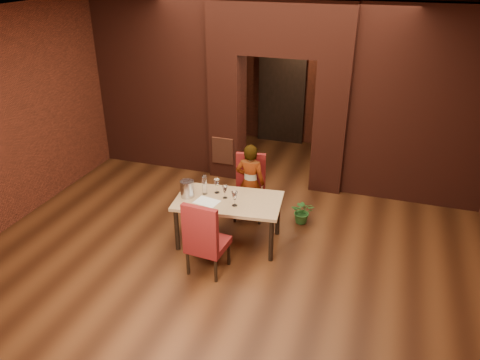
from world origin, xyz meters
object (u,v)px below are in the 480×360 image
(dining_table, at_px, (229,221))
(water_bottle, at_px, (205,185))
(chair_near, at_px, (208,236))
(chair_far, at_px, (249,188))
(wine_glass_c, at_px, (235,199))
(potted_plant, at_px, (303,211))
(person_seated, at_px, (250,183))
(wine_glass_a, at_px, (217,186))
(wine_bucket, at_px, (187,189))
(wine_glass_b, at_px, (225,192))

(dining_table, distance_m, water_bottle, 0.63)
(dining_table, relative_size, chair_near, 1.40)
(chair_far, xyz_separation_m, wine_glass_c, (0.08, -0.91, 0.30))
(chair_far, xyz_separation_m, potted_plant, (0.85, 0.10, -0.31))
(person_seated, relative_size, potted_plant, 3.23)
(person_seated, xyz_separation_m, wine_glass_a, (-0.33, -0.58, 0.17))
(wine_glass_a, height_order, wine_glass_c, wine_glass_c)
(dining_table, xyz_separation_m, wine_bucket, (-0.59, -0.09, 0.47))
(water_bottle, bearing_deg, wine_bucket, -143.29)
(potted_plant, bearing_deg, wine_glass_a, -147.65)
(wine_glass_a, distance_m, potted_plant, 1.49)
(chair_far, height_order, wine_glass_c, chair_far)
(chair_near, distance_m, potted_plant, 1.88)
(chair_far, xyz_separation_m, water_bottle, (-0.45, -0.71, 0.34))
(wine_bucket, bearing_deg, potted_plant, 32.66)
(wine_glass_a, distance_m, wine_glass_c, 0.46)
(wine_bucket, distance_m, potted_plant, 1.89)
(wine_glass_c, distance_m, wine_bucket, 0.73)
(dining_table, height_order, chair_far, chair_far)
(chair_far, height_order, water_bottle, chair_far)
(potted_plant, bearing_deg, person_seated, -169.64)
(water_bottle, distance_m, potted_plant, 1.66)
(person_seated, bearing_deg, wine_bucket, 49.04)
(chair_far, relative_size, chair_near, 0.96)
(wine_glass_c, height_order, wine_bucket, wine_bucket)
(chair_far, bearing_deg, wine_glass_c, -94.59)
(dining_table, xyz_separation_m, wine_glass_a, (-0.23, 0.14, 0.46))
(wine_glass_c, bearing_deg, wine_glass_a, 142.65)
(wine_glass_c, xyz_separation_m, wine_bucket, (-0.73, 0.04, 0.01))
(dining_table, distance_m, chair_far, 0.79)
(dining_table, distance_m, person_seated, 0.78)
(dining_table, height_order, wine_glass_b, wine_glass_b)
(person_seated, relative_size, wine_bucket, 5.27)
(wine_glass_b, relative_size, water_bottle, 0.64)
(dining_table, bearing_deg, chair_near, -98.97)
(wine_bucket, height_order, water_bottle, water_bottle)
(chair_near, height_order, wine_glass_b, chair_near)
(chair_far, bearing_deg, wine_glass_b, -109.16)
(wine_glass_b, relative_size, wine_glass_c, 0.87)
(chair_near, distance_m, wine_glass_b, 0.80)
(water_bottle, bearing_deg, wine_glass_a, 29.15)
(water_bottle, bearing_deg, person_seated, 54.00)
(wine_glass_a, distance_m, wine_bucket, 0.43)
(chair_far, height_order, wine_bucket, chair_far)
(wine_bucket, bearing_deg, chair_far, 53.05)
(dining_table, height_order, water_bottle, water_bottle)
(wine_glass_a, xyz_separation_m, wine_bucket, (-0.36, -0.24, 0.01))
(wine_glass_c, bearing_deg, potted_plant, 52.37)
(dining_table, xyz_separation_m, chair_near, (-0.03, -0.72, 0.18))
(person_seated, height_order, wine_glass_a, person_seated)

